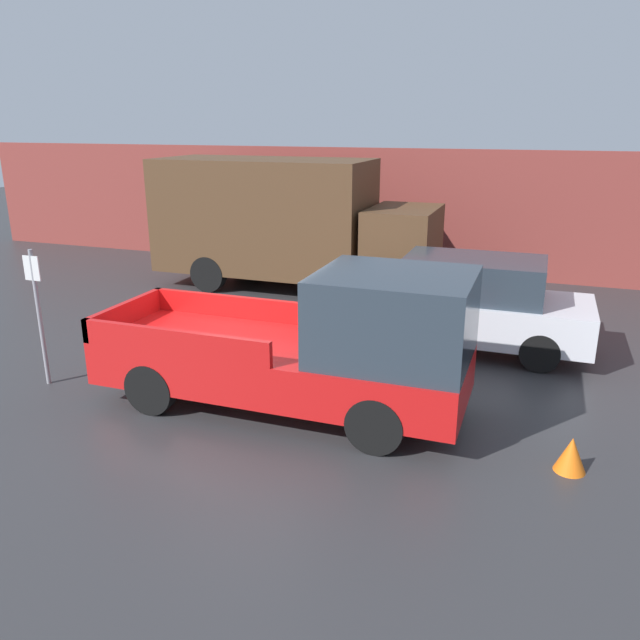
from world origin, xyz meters
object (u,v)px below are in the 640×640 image
(pickup_truck, at_px, (317,347))
(car, at_px, (466,303))
(traffic_cone, at_px, (571,454))
(delivery_truck, at_px, (284,220))
(parking_sign, at_px, (38,310))

(pickup_truck, distance_m, car, 4.04)
(car, relative_size, traffic_cone, 10.16)
(pickup_truck, relative_size, delivery_truck, 0.77)
(delivery_truck, bearing_deg, traffic_cone, -46.35)
(car, bearing_deg, delivery_truck, 148.51)
(delivery_truck, xyz_separation_m, traffic_cone, (6.96, -7.30, -1.54))
(car, bearing_deg, traffic_cone, -65.94)
(car, xyz_separation_m, traffic_cone, (1.86, -4.18, -0.65))
(parking_sign, relative_size, traffic_cone, 4.97)
(delivery_truck, distance_m, parking_sign, 7.44)
(delivery_truck, xyz_separation_m, parking_sign, (-1.25, -7.32, -0.47))
(car, relative_size, parking_sign, 2.04)
(car, distance_m, parking_sign, 7.62)
(parking_sign, bearing_deg, traffic_cone, 0.16)
(parking_sign, bearing_deg, car, 33.48)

